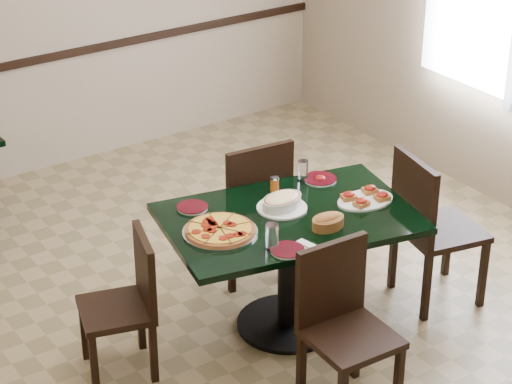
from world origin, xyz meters
TOP-DOWN VIEW (x-y plane):
  - floor at (0.00, 0.00)m, footprint 5.50×5.50m
  - room_shell at (1.02, 1.73)m, footprint 5.50×5.50m
  - main_table at (0.26, -0.11)m, footprint 1.56×1.17m
  - chair_far at (0.40, 0.48)m, footprint 0.49×0.49m
  - chair_near at (0.10, -0.81)m, footprint 0.44×0.44m
  - chair_right at (1.13, -0.35)m, footprint 0.54×0.54m
  - chair_left at (-0.69, 0.05)m, footprint 0.48×0.48m
  - pepperoni_pizza at (-0.17, -0.06)m, footprint 0.42×0.42m
  - lasagna_casserole at (0.28, -0.02)m, footprint 0.29×0.29m
  - bread_basket at (0.36, -0.35)m, footprint 0.20×0.14m
  - bruschetta_platter at (0.73, -0.22)m, footprint 0.37×0.27m
  - side_plate_near at (0.02, -0.43)m, footprint 0.19×0.19m
  - side_plate_far_r at (0.68, 0.15)m, footprint 0.20×0.20m
  - side_plate_far_l at (-0.15, 0.27)m, footprint 0.18×0.18m
  - napkin_setting at (0.10, -0.46)m, footprint 0.18×0.18m
  - water_glass_a at (0.59, 0.19)m, footprint 0.06×0.06m
  - water_glass_b at (-0.04, -0.37)m, footprint 0.07×0.07m
  - pepper_shaker at (0.37, 0.19)m, footprint 0.05×0.05m

SIDE VIEW (x-z plane):
  - floor at x=0.00m, z-range 0.00..0.00m
  - chair_left at x=-0.69m, z-range 0.04..0.87m
  - chair_near at x=0.10m, z-range 0.05..0.96m
  - chair_far at x=0.40m, z-range 0.06..1.02m
  - chair_right at x=1.13m, z-range 0.06..1.05m
  - main_table at x=0.26m, z-range 0.19..0.94m
  - napkin_setting at x=0.10m, z-range 0.75..0.76m
  - side_plate_far_l at x=-0.15m, z-range 0.75..0.77m
  - side_plate_near at x=0.02m, z-range 0.75..0.77m
  - side_plate_far_r at x=0.68m, z-range 0.74..0.77m
  - pepperoni_pizza at x=-0.17m, z-range 0.75..0.79m
  - bruschetta_platter at x=0.73m, z-range 0.75..0.80m
  - bread_basket at x=0.36m, z-range 0.74..0.83m
  - lasagna_casserole at x=0.28m, z-range 0.75..0.84m
  - pepper_shaker at x=0.37m, z-range 0.75..0.84m
  - water_glass_a at x=0.59m, z-range 0.75..0.89m
  - water_glass_b at x=-0.04m, z-range 0.75..0.90m
  - room_shell at x=1.02m, z-range -1.58..3.92m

